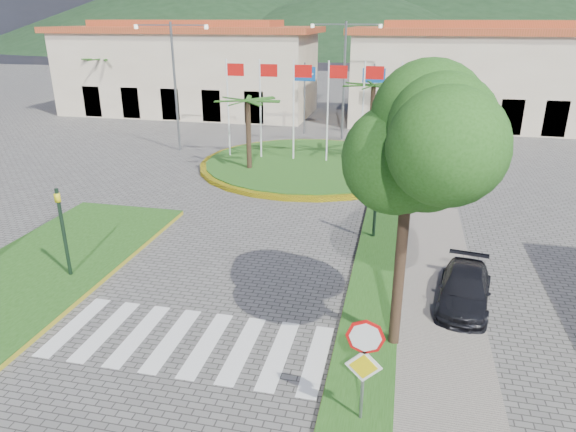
% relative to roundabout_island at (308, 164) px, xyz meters
% --- Properties ---
extents(sidewalk_right, '(4.00, 28.00, 0.15)m').
position_rel_roundabout_island_xyz_m(sidewalk_right, '(6.00, -20.00, -0.10)').
color(sidewalk_right, gray).
rests_on(sidewalk_right, ground).
extents(verge_right, '(1.60, 28.00, 0.18)m').
position_rel_roundabout_island_xyz_m(verge_right, '(4.80, -20.00, -0.08)').
color(verge_right, '#204B15').
rests_on(verge_right, ground).
extents(median_left, '(5.00, 14.00, 0.18)m').
position_rel_roundabout_island_xyz_m(median_left, '(-6.50, -16.00, -0.08)').
color(median_left, '#204B15').
rests_on(median_left, ground).
extents(crosswalk, '(8.00, 3.00, 0.01)m').
position_rel_roundabout_island_xyz_m(crosswalk, '(-0.00, -18.00, -0.17)').
color(crosswalk, silver).
rests_on(crosswalk, ground).
extents(roundabout_island, '(12.70, 12.70, 6.00)m').
position_rel_roundabout_island_xyz_m(roundabout_island, '(0.00, 0.00, 0.00)').
color(roundabout_island, yellow).
rests_on(roundabout_island, ground).
extents(stop_sign, '(0.80, 0.11, 2.65)m').
position_rel_roundabout_island_xyz_m(stop_sign, '(4.90, -20.04, 1.62)').
color(stop_sign, slate).
rests_on(stop_sign, ground).
extents(deciduous_tree, '(3.60, 3.60, 6.80)m').
position_rel_roundabout_island_xyz_m(deciduous_tree, '(5.50, -17.00, 5.00)').
color(deciduous_tree, black).
rests_on(deciduous_tree, ground).
extents(traffic_light_left, '(0.15, 0.18, 3.20)m').
position_rel_roundabout_island_xyz_m(traffic_light_left, '(-5.20, -15.50, 1.77)').
color(traffic_light_left, black).
rests_on(traffic_light_left, ground).
extents(traffic_light_right, '(0.15, 0.18, 3.20)m').
position_rel_roundabout_island_xyz_m(traffic_light_right, '(4.50, -10.00, 1.77)').
color(traffic_light_right, black).
rests_on(traffic_light_right, ground).
extents(traffic_light_far, '(0.18, 0.15, 3.20)m').
position_rel_roundabout_island_xyz_m(traffic_light_far, '(8.00, 4.00, 1.77)').
color(traffic_light_far, black).
rests_on(traffic_light_far, ground).
extents(direction_sign_west, '(1.60, 0.14, 5.20)m').
position_rel_roundabout_island_xyz_m(direction_sign_west, '(-2.00, 8.97, 3.36)').
color(direction_sign_west, slate).
rests_on(direction_sign_west, ground).
extents(direction_sign_east, '(1.60, 0.14, 5.20)m').
position_rel_roundabout_island_xyz_m(direction_sign_east, '(3.00, 8.97, 3.36)').
color(direction_sign_east, slate).
rests_on(direction_sign_east, ground).
extents(street_lamp_centre, '(4.80, 0.16, 8.00)m').
position_rel_roundabout_island_xyz_m(street_lamp_centre, '(1.00, 8.00, 4.32)').
color(street_lamp_centre, slate).
rests_on(street_lamp_centre, ground).
extents(street_lamp_west, '(4.80, 0.16, 8.00)m').
position_rel_roundabout_island_xyz_m(street_lamp_west, '(-9.00, 2.00, 4.32)').
color(street_lamp_west, slate).
rests_on(street_lamp_west, ground).
extents(building_left, '(23.32, 9.54, 8.05)m').
position_rel_roundabout_island_xyz_m(building_left, '(-14.00, 16.00, 3.73)').
color(building_left, beige).
rests_on(building_left, ground).
extents(building_right, '(19.08, 9.54, 8.05)m').
position_rel_roundabout_island_xyz_m(building_right, '(10.00, 16.00, 3.73)').
color(building_right, beige).
rests_on(building_right, ground).
extents(hill_far_west, '(140.00, 140.00, 22.00)m').
position_rel_roundabout_island_xyz_m(hill_far_west, '(-55.00, 118.00, 10.83)').
color(hill_far_west, black).
rests_on(hill_far_west, ground).
extents(hill_near_back, '(110.00, 110.00, 16.00)m').
position_rel_roundabout_island_xyz_m(hill_near_back, '(-10.00, 108.00, 7.83)').
color(hill_near_back, black).
rests_on(hill_near_back, ground).
extents(white_van, '(4.81, 2.74, 1.26)m').
position_rel_roundabout_island_xyz_m(white_van, '(-13.12, 14.37, 0.46)').
color(white_van, silver).
rests_on(white_van, ground).
extents(car_dark_a, '(4.05, 2.27, 1.30)m').
position_rel_roundabout_island_xyz_m(car_dark_a, '(-5.37, 15.00, 0.48)').
color(car_dark_a, black).
rests_on(car_dark_a, ground).
extents(car_dark_b, '(4.15, 2.33, 1.30)m').
position_rel_roundabout_island_xyz_m(car_dark_b, '(5.25, 11.61, 0.48)').
color(car_dark_b, black).
rests_on(car_dark_b, ground).
extents(car_side_right, '(2.01, 3.83, 1.06)m').
position_rel_roundabout_island_xyz_m(car_side_right, '(7.50, -14.37, 0.36)').
color(car_side_right, black).
rests_on(car_side_right, ground).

